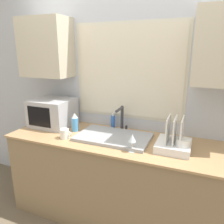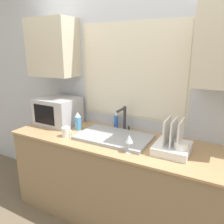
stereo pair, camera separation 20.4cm
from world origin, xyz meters
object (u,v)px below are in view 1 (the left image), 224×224
Objects in this scene: spray_bottle at (75,122)px; wine_glass at (132,139)px; mug_near_sink at (65,134)px; faucet at (122,117)px; dish_rack at (175,142)px; soap_bottle at (113,122)px; microwave at (53,112)px.

spray_bottle is 1.26× the size of wine_glass.
spray_bottle is at bearing 93.68° from mug_near_sink.
faucet is 0.85× the size of dish_rack.
soap_bottle is at bearing 127.63° from wine_glass.
soap_bottle reaches higher than mug_near_sink.
soap_bottle is 0.56m from mug_near_sink.
faucet is 2.26× the size of mug_near_sink.
microwave reaches higher than wine_glass.
mug_near_sink is (-0.33, -0.45, -0.03)m from soap_bottle.
microwave reaches higher than mug_near_sink.
mug_near_sink is (0.01, -0.21, -0.05)m from spray_bottle.
faucet reaches higher than soap_bottle.
soap_bottle is (0.67, 0.17, -0.08)m from microwave.
faucet is at bearing 156.11° from dish_rack.
spray_bottle is 0.22m from mug_near_sink.
faucet is at bearing 41.94° from mug_near_sink.
soap_bottle is at bearing 156.43° from dish_rack.
dish_rack reaches higher than soap_bottle.
dish_rack is (1.37, -0.13, -0.08)m from microwave.
soap_bottle is at bearing 53.88° from mug_near_sink.
soap_bottle is (-0.12, 0.05, -0.08)m from faucet.
faucet is at bearing 120.17° from wine_glass.
spray_bottle is (-1.04, 0.07, 0.03)m from dish_rack.
spray_bottle is at bearing -145.43° from soap_bottle.
spray_bottle is (0.33, -0.06, -0.06)m from microwave.
mug_near_sink is (0.34, -0.28, -0.11)m from microwave.
faucet reaches higher than mug_near_sink.
soap_bottle is 1.09× the size of wine_glass.
wine_glass is (-0.33, -0.17, 0.05)m from dish_rack.
mug_near_sink is at bearing -138.06° from faucet.
spray_bottle is at bearing -157.85° from faucet.
soap_bottle is at bearing 157.98° from faucet.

